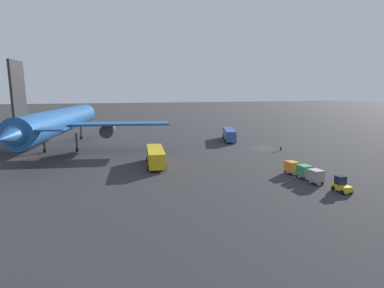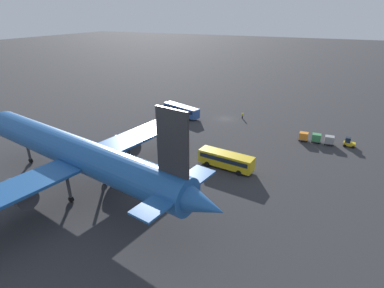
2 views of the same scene
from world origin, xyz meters
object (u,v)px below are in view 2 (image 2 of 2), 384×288
object	(u,v)px
airplane	(77,153)
baggage_tug	(349,143)
cargo_cart_grey	(329,140)
cargo_cart_orange	(304,136)
worker_person	(242,115)
cargo_cart_green	(316,138)
shuttle_bus_far	(226,159)
shuttle_bus_near	(181,110)

from	to	relation	value
airplane	baggage_tug	world-z (taller)	airplane
cargo_cart_grey	cargo_cart_orange	distance (m)	5.52
airplane	worker_person	xyz separation A→B (m)	(-14.04, -47.16, -5.85)
worker_person	cargo_cart_green	xyz separation A→B (m)	(-20.20, 9.11, 0.32)
worker_person	cargo_cart_orange	size ratio (longest dim) A/B	0.84
shuttle_bus_far	cargo_cart_grey	distance (m)	26.83
shuttle_bus_near	cargo_cart_green	bearing A→B (deg)	-167.56
baggage_tug	cargo_cart_grey	world-z (taller)	baggage_tug
shuttle_bus_far	baggage_tug	distance (m)	30.23
cargo_cart_grey	worker_person	bearing A→B (deg)	-21.91
baggage_tug	cargo_cart_green	xyz separation A→B (m)	(6.79, 0.75, 0.25)
airplane	worker_person	distance (m)	49.55
shuttle_bus_near	cargo_cart_green	xyz separation A→B (m)	(-36.78, 3.67, -0.67)
worker_person	cargo_cart_grey	distance (m)	24.75
airplane	cargo_cart_orange	size ratio (longest dim) A/B	26.74
worker_person	cargo_cart_orange	distance (m)	19.83
shuttle_bus_far	cargo_cart_grey	xyz separation A→B (m)	(-17.49, -20.34, -0.65)
shuttle_bus_near	cargo_cart_green	world-z (taller)	shuttle_bus_near
worker_person	shuttle_bus_near	bearing A→B (deg)	18.18
shuttle_bus_near	worker_person	xyz separation A→B (m)	(-16.57, -5.44, -0.99)
shuttle_bus_near	cargo_cart_grey	distance (m)	39.72
worker_person	cargo_cart_orange	bearing A→B (deg)	151.65
cargo_cart_grey	airplane	bearing A→B (deg)	45.71
worker_person	cargo_cart_green	size ratio (longest dim) A/B	0.84
shuttle_bus_near	cargo_cart_orange	size ratio (longest dim) A/B	5.98
cargo_cart_orange	airplane	bearing A→B (deg)	50.17
baggage_tug	cargo_cart_green	bearing A→B (deg)	9.52
baggage_tug	cargo_cart_grey	bearing A→B (deg)	15.41
shuttle_bus_far	cargo_cart_orange	world-z (taller)	shuttle_bus_far
shuttle_bus_far	cargo_cart_orange	size ratio (longest dim) A/B	5.34
baggage_tug	cargo_cart_orange	world-z (taller)	baggage_tug
airplane	cargo_cart_orange	bearing A→B (deg)	-119.91
shuttle_bus_near	cargo_cart_orange	world-z (taller)	shuttle_bus_near
shuttle_bus_far	cargo_cart_grey	bearing A→B (deg)	-124.15
baggage_tug	cargo_cart_green	size ratio (longest dim) A/B	1.20
shuttle_bus_far	baggage_tug	xyz separation A→B (m)	(-21.52, -21.21, -0.90)
shuttle_bus_near	cargo_cart_orange	distance (m)	34.26
airplane	worker_person	size ratio (longest dim) A/B	31.66
worker_person	cargo_cart_green	bearing A→B (deg)	155.72
shuttle_bus_near	cargo_cart_grey	world-z (taller)	shuttle_bus_near
airplane	shuttle_bus_near	xyz separation A→B (m)	(2.54, -41.72, -4.85)
cargo_cart_grey	baggage_tug	bearing A→B (deg)	-167.80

